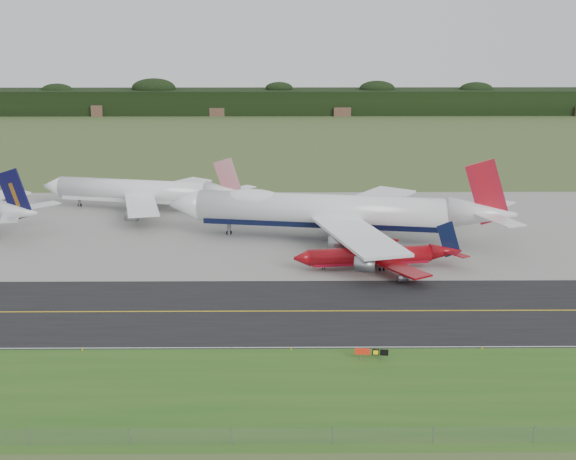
% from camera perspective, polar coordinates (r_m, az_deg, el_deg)
% --- Properties ---
extents(ground, '(600.00, 600.00, 0.00)m').
position_cam_1_polar(ground, '(142.29, -0.46, -5.21)').
color(ground, '#3A5427').
rests_on(ground, ground).
extents(grass_verge, '(400.00, 30.00, 0.01)m').
position_cam_1_polar(grass_verge, '(110.18, -0.45, -11.59)').
color(grass_verge, '#265719').
rests_on(grass_verge, ground).
extents(taxiway, '(400.00, 32.00, 0.02)m').
position_cam_1_polar(taxiway, '(138.54, -0.46, -5.79)').
color(taxiway, black).
rests_on(taxiway, ground).
extents(apron, '(400.00, 78.00, 0.01)m').
position_cam_1_polar(apron, '(190.90, -0.47, 0.15)').
color(apron, gray).
rests_on(apron, ground).
extents(taxiway_centreline, '(400.00, 0.40, 0.00)m').
position_cam_1_polar(taxiway_centreline, '(138.54, -0.46, -5.78)').
color(taxiway_centreline, gold).
rests_on(taxiway_centreline, taxiway).
extents(taxiway_edge_line, '(400.00, 0.25, 0.00)m').
position_cam_1_polar(taxiway_edge_line, '(124.19, -0.45, -8.35)').
color(taxiway_edge_line, silver).
rests_on(taxiway_edge_line, taxiway).
extents(perimeter_fence, '(320.00, 0.10, 320.00)m').
position_cam_1_polar(perimeter_fence, '(98.20, -0.44, -14.44)').
color(perimeter_fence, slate).
rests_on(perimeter_fence, ground).
extents(horizon_treeline, '(700.00, 25.00, 12.00)m').
position_cam_1_polar(horizon_treeline, '(409.48, -0.49, 9.04)').
color(horizon_treeline, black).
rests_on(horizon_treeline, ground).
extents(jet_ba_747, '(77.73, 63.67, 19.58)m').
position_cam_1_polar(jet_ba_747, '(179.61, 3.24, 1.35)').
color(jet_ba_747, white).
rests_on(jet_ba_747, ground).
extents(jet_red_737, '(34.48, 27.92, 9.31)m').
position_cam_1_polar(jet_red_737, '(161.49, 6.53, -1.84)').
color(jet_red_737, maroon).
rests_on(jet_red_737, ground).
extents(jet_star_tail, '(55.31, 45.52, 14.68)m').
position_cam_1_polar(jet_star_tail, '(210.45, -10.24, 2.70)').
color(jet_star_tail, white).
rests_on(jet_star_tail, ground).
extents(taxiway_sign, '(4.95, 0.81, 1.65)m').
position_cam_1_polar(taxiway_sign, '(120.42, 5.95, -8.63)').
color(taxiway_sign, slate).
rests_on(taxiway_sign, ground).
extents(edge_marker_left, '(0.16, 0.16, 0.50)m').
position_cam_1_polar(edge_marker_left, '(126.87, -14.43, -8.22)').
color(edge_marker_left, yellow).
rests_on(edge_marker_left, ground).
extents(edge_marker_center, '(0.16, 0.16, 0.50)m').
position_cam_1_polar(edge_marker_center, '(123.20, 0.23, -8.44)').
color(edge_marker_center, yellow).
rests_on(edge_marker_center, ground).
extents(edge_marker_right, '(0.16, 0.16, 0.50)m').
position_cam_1_polar(edge_marker_right, '(126.92, 13.63, -8.16)').
color(edge_marker_right, yellow).
rests_on(edge_marker_right, ground).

